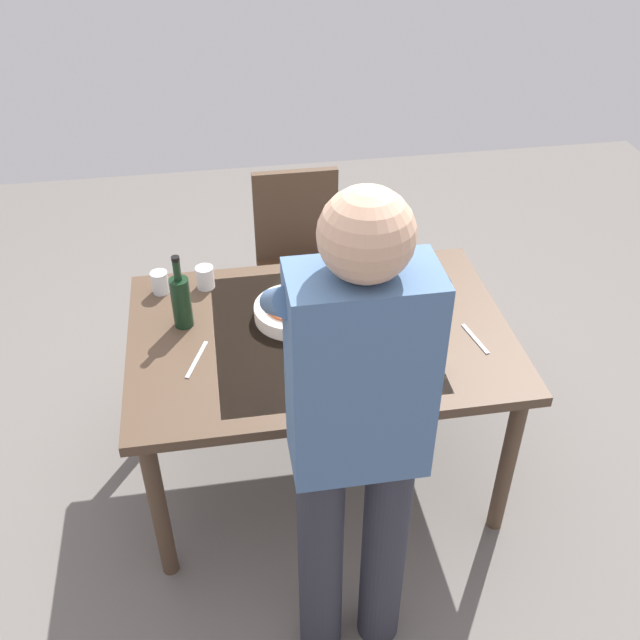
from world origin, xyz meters
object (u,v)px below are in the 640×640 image
object	(u,v)px
person_server	(356,430)
serving_bowl_pasta	(294,310)
chair_near	(299,255)
wine_glass_left	(375,272)
water_cup_near_right	(160,282)
water_cup_far_left	(430,357)
water_cup_near_left	(205,277)
wine_bottle	(181,300)
side_bowl_salad	(422,288)
dining_table	(320,347)
dinner_plate_near	(331,379)

from	to	relation	value
person_server	serving_bowl_pasta	distance (m)	0.86
chair_near	wine_glass_left	size ratio (longest dim) A/B	6.03
water_cup_near_right	water_cup_far_left	distance (m)	1.10
water_cup_near_left	chair_near	bearing A→B (deg)	-131.32
water_cup_near_right	water_cup_far_left	size ratio (longest dim) A/B	0.91
person_server	water_cup_near_left	xyz separation A→B (m)	(0.38, -1.10, -0.19)
chair_near	wine_glass_left	distance (m)	0.76
wine_bottle	serving_bowl_pasta	distance (m)	0.42
water_cup_near_left	side_bowl_salad	distance (m)	0.86
dining_table	water_cup_near_right	xyz separation A→B (m)	(0.58, -0.35, 0.12)
water_cup_far_left	wine_glass_left	bearing A→B (deg)	-79.27
chair_near	serving_bowl_pasta	world-z (taller)	chair_near
person_server	side_bowl_salad	xyz separation A→B (m)	(-0.45, -0.90, -0.20)
dining_table	water_cup_near_left	size ratio (longest dim) A/B	15.34
water_cup_far_left	side_bowl_salad	xyz separation A→B (m)	(-0.10, -0.43, -0.02)
wine_bottle	side_bowl_salad	xyz separation A→B (m)	(-0.92, -0.04, -0.08)
person_server	water_cup_near_left	bearing A→B (deg)	-70.84
chair_near	wine_bottle	distance (m)	0.96
person_server	water_cup_near_right	size ratio (longest dim) A/B	18.70
dining_table	water_cup_near_right	world-z (taller)	water_cup_near_right
dinner_plate_near	water_cup_near_left	bearing A→B (deg)	-57.97
wine_glass_left	water_cup_near_right	size ratio (longest dim) A/B	1.67
water_cup_near_right	serving_bowl_pasta	bearing A→B (deg)	153.15
water_cup_near_left	dining_table	bearing A→B (deg)	138.55
dining_table	side_bowl_salad	distance (m)	0.47
side_bowl_salad	wine_bottle	bearing A→B (deg)	2.74
dining_table	serving_bowl_pasta	distance (m)	0.17
chair_near	wine_glass_left	world-z (taller)	chair_near
water_cup_near_right	water_cup_far_left	bearing A→B (deg)	145.96
chair_near	water_cup_far_left	distance (m)	1.19
wine_bottle	dinner_plate_near	bearing A→B (deg)	140.69
chair_near	water_cup_far_left	bearing A→B (deg)	104.69
wine_glass_left	serving_bowl_pasta	xyz separation A→B (m)	(0.33, 0.10, -0.07)
wine_glass_left	water_cup_far_left	size ratio (longest dim) A/B	1.52
serving_bowl_pasta	water_cup_far_left	bearing A→B (deg)	138.75
water_cup_near_left	water_cup_near_right	bearing A→B (deg)	1.89
wine_glass_left	serving_bowl_pasta	distance (m)	0.35
water_cup_far_left	serving_bowl_pasta	size ratio (longest dim) A/B	0.33
water_cup_near_left	dinner_plate_near	xyz separation A→B (m)	(-0.40, 0.63, -0.04)
person_server	water_cup_near_left	distance (m)	1.17
wine_bottle	wine_glass_left	distance (m)	0.74
chair_near	serving_bowl_pasta	size ratio (longest dim) A/B	3.03
wine_glass_left	person_server	bearing A→B (deg)	73.95
wine_bottle	water_cup_near_right	size ratio (longest dim) A/B	3.28
dining_table	chair_near	xyz separation A→B (m)	(-0.04, -0.86, -0.13)
wine_glass_left	serving_bowl_pasta	bearing A→B (deg)	16.75
water_cup_near_right	chair_near	bearing A→B (deg)	-140.55
water_cup_far_left	chair_near	bearing A→B (deg)	-75.31
dining_table	wine_bottle	world-z (taller)	wine_bottle
water_cup_far_left	dinner_plate_near	xyz separation A→B (m)	(0.34, 0.01, -0.04)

